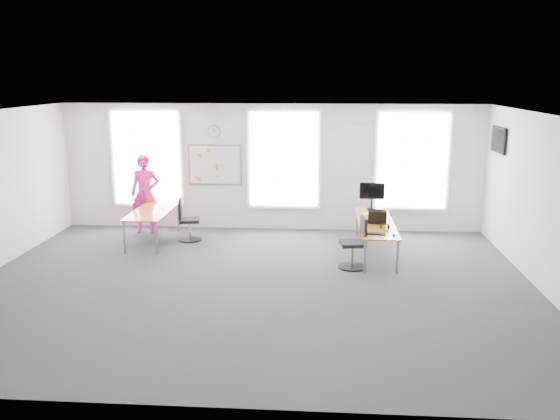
# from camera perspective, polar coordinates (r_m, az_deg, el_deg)

# --- Properties ---
(floor) EXTENTS (10.00, 10.00, 0.00)m
(floor) POSITION_cam_1_polar(r_m,az_deg,el_deg) (10.62, -2.72, -7.20)
(floor) COLOR #232328
(floor) RESTS_ON ground
(ceiling) EXTENTS (10.00, 10.00, 0.00)m
(ceiling) POSITION_cam_1_polar(r_m,az_deg,el_deg) (10.00, -2.90, 9.18)
(ceiling) COLOR white
(ceiling) RESTS_ON ground
(wall_back) EXTENTS (10.00, 0.00, 10.00)m
(wall_back) POSITION_cam_1_polar(r_m,az_deg,el_deg) (14.12, -0.85, 4.12)
(wall_back) COLOR silver
(wall_back) RESTS_ON ground
(wall_front) EXTENTS (10.00, 0.00, 10.00)m
(wall_front) POSITION_cam_1_polar(r_m,az_deg,el_deg) (6.39, -7.15, -6.74)
(wall_front) COLOR silver
(wall_front) RESTS_ON ground
(wall_right) EXTENTS (0.00, 10.00, 10.00)m
(wall_right) POSITION_cam_1_polar(r_m,az_deg,el_deg) (10.81, 24.53, 0.27)
(wall_right) COLOR silver
(wall_right) RESTS_ON ground
(window_left) EXTENTS (1.60, 0.06, 2.20)m
(window_left) POSITION_cam_1_polar(r_m,az_deg,el_deg) (14.63, -12.69, 4.91)
(window_left) COLOR white
(window_left) RESTS_ON wall_back
(window_mid) EXTENTS (1.60, 0.06, 2.20)m
(window_mid) POSITION_cam_1_polar(r_m,az_deg,el_deg) (14.04, 0.36, 4.90)
(window_mid) COLOR white
(window_mid) RESTS_ON wall_back
(window_right) EXTENTS (1.60, 0.06, 2.20)m
(window_right) POSITION_cam_1_polar(r_m,az_deg,el_deg) (14.16, 12.61, 4.66)
(window_right) COLOR white
(window_right) RESTS_ON wall_back
(desk_right) EXTENTS (0.73, 2.73, 0.67)m
(desk_right) POSITION_cam_1_polar(r_m,az_deg,el_deg) (12.46, 9.19, -1.34)
(desk_right) COLOR #B6822B
(desk_right) RESTS_ON ground
(desk_left) EXTENTS (0.80, 2.01, 0.73)m
(desk_left) POSITION_cam_1_polar(r_m,az_deg,el_deg) (13.38, -12.16, -0.27)
(desk_left) COLOR #B6822B
(desk_left) RESTS_ON ground
(chair_right) EXTENTS (0.54, 0.54, 1.01)m
(chair_right) POSITION_cam_1_polar(r_m,az_deg,el_deg) (11.48, 7.28, -3.42)
(chair_right) COLOR black
(chair_right) RESTS_ON ground
(chair_left) EXTENTS (0.51, 0.51, 0.96)m
(chair_left) POSITION_cam_1_polar(r_m,az_deg,el_deg) (13.45, -8.94, -1.16)
(chair_left) COLOR black
(chair_left) RESTS_ON ground
(person) EXTENTS (0.71, 0.50, 1.85)m
(person) POSITION_cam_1_polar(r_m,az_deg,el_deg) (14.25, -12.84, 1.54)
(person) COLOR #CC1E7A
(person) RESTS_ON ground
(whiteboard) EXTENTS (1.20, 0.03, 0.90)m
(whiteboard) POSITION_cam_1_polar(r_m,az_deg,el_deg) (14.26, -6.29, 4.34)
(whiteboard) COLOR white
(whiteboard) RESTS_ON wall_back
(wall_clock) EXTENTS (0.30, 0.04, 0.30)m
(wall_clock) POSITION_cam_1_polar(r_m,az_deg,el_deg) (14.17, -6.36, 7.54)
(wall_clock) COLOR gray
(wall_clock) RESTS_ON wall_back
(tv) EXTENTS (0.06, 0.90, 0.55)m
(tv) POSITION_cam_1_polar(r_m,az_deg,el_deg) (13.50, 20.31, 6.36)
(tv) COLOR black
(tv) RESTS_ON wall_right
(keyboard) EXTENTS (0.44, 0.23, 0.02)m
(keyboard) POSITION_cam_1_polar(r_m,az_deg,el_deg) (11.50, 9.15, -2.25)
(keyboard) COLOR black
(keyboard) RESTS_ON desk_right
(mouse) EXTENTS (0.10, 0.12, 0.04)m
(mouse) POSITION_cam_1_polar(r_m,az_deg,el_deg) (11.44, 10.91, -2.36)
(mouse) COLOR black
(mouse) RESTS_ON desk_right
(lens_cap) EXTENTS (0.07, 0.07, 0.01)m
(lens_cap) POSITION_cam_1_polar(r_m,az_deg,el_deg) (11.76, 10.18, -1.98)
(lens_cap) COLOR black
(lens_cap) RESTS_ON desk_right
(headphones) EXTENTS (0.18, 0.10, 0.11)m
(headphones) POSITION_cam_1_polar(r_m,az_deg,el_deg) (11.91, 10.03, -1.57)
(headphones) COLOR black
(headphones) RESTS_ON desk_right
(laptop_sleeve) EXTENTS (0.38, 0.25, 0.30)m
(laptop_sleeve) POSITION_cam_1_polar(r_m,az_deg,el_deg) (12.21, 9.35, -0.70)
(laptop_sleeve) COLOR black
(laptop_sleeve) RESTS_ON desk_right
(paper_stack) EXTENTS (0.33, 0.27, 0.10)m
(paper_stack) POSITION_cam_1_polar(r_m,az_deg,el_deg) (12.75, 8.59, -0.56)
(paper_stack) COLOR beige
(paper_stack) RESTS_ON desk_right
(monitor) EXTENTS (0.56, 0.23, 0.62)m
(monitor) POSITION_cam_1_polar(r_m,az_deg,el_deg) (13.49, 8.84, 1.57)
(monitor) COLOR black
(monitor) RESTS_ON desk_right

